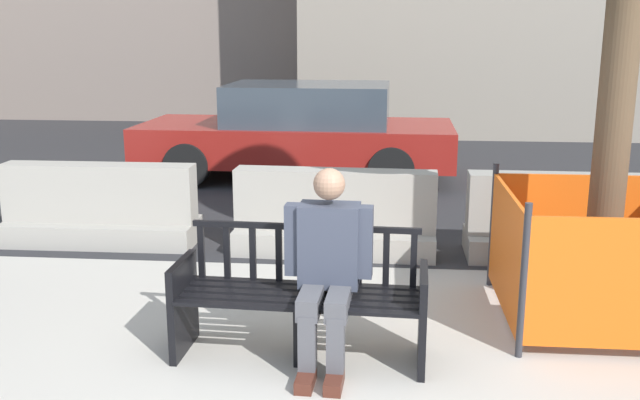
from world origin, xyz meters
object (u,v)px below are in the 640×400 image
at_px(jersey_barrier_left, 101,211).
at_px(car_sedan_mid, 300,131).
at_px(jersey_barrier_centre, 335,219).
at_px(construction_fence, 602,252).
at_px(seated_person, 327,264).
at_px(street_bench, 301,301).
at_px(jersey_barrier_right, 571,225).

xyz_separation_m(jersey_barrier_left, car_sedan_mid, (1.68, 3.56, 0.36)).
bearing_deg(jersey_barrier_centre, construction_fence, -35.90).
height_order(seated_person, car_sedan_mid, car_sedan_mid).
height_order(street_bench, jersey_barrier_right, street_bench).
bearing_deg(jersey_barrier_right, street_bench, -135.11).
xyz_separation_m(street_bench, car_sedan_mid, (-0.71, 6.02, 0.31)).
xyz_separation_m(street_bench, jersey_barrier_centre, (0.07, 2.37, -0.06)).
xyz_separation_m(jersey_barrier_right, car_sedan_mid, (-3.08, 3.66, 0.36)).
distance_m(street_bench, car_sedan_mid, 6.07).
bearing_deg(jersey_barrier_left, car_sedan_mid, 64.67).
relative_size(jersey_barrier_centre, jersey_barrier_right, 1.01).
bearing_deg(seated_person, jersey_barrier_right, 48.02).
xyz_separation_m(jersey_barrier_centre, jersey_barrier_right, (2.30, -0.01, 0.00)).
xyz_separation_m(jersey_barrier_right, construction_fence, (-0.17, -1.53, 0.20)).
height_order(jersey_barrier_centre, jersey_barrier_right, same).
bearing_deg(jersey_barrier_right, seated_person, -131.98).
relative_size(jersey_barrier_left, construction_fence, 1.36).
bearing_deg(street_bench, jersey_barrier_left, 134.13).
distance_m(seated_person, jersey_barrier_centre, 2.47).
bearing_deg(jersey_barrier_right, car_sedan_mid, 130.04).
height_order(jersey_barrier_centre, car_sedan_mid, car_sedan_mid).
bearing_deg(street_bench, car_sedan_mid, 96.72).
relative_size(jersey_barrier_right, construction_fence, 1.37).
relative_size(seated_person, construction_fence, 0.89).
height_order(jersey_barrier_centre, construction_fence, construction_fence).
relative_size(construction_fence, car_sedan_mid, 0.31).
relative_size(street_bench, car_sedan_mid, 0.37).
bearing_deg(car_sedan_mid, jersey_barrier_centre, -77.98).
distance_m(street_bench, jersey_barrier_centre, 2.37).
xyz_separation_m(street_bench, construction_fence, (2.20, 0.83, 0.15)).
bearing_deg(construction_fence, jersey_barrier_left, 160.38).
distance_m(jersey_barrier_left, construction_fence, 4.88).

